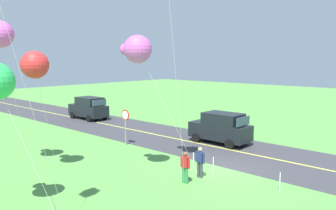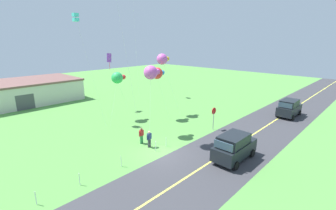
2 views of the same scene
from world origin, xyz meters
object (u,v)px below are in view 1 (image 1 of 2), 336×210
stop_sign (125,120)px  kite_blue_mid (137,49)px  car_parked_east_far (89,108)px  person_adult_companion (200,161)px  person_adult_near (185,166)px  car_suv_foreground (221,128)px  kite_pink_drift (34,65)px

stop_sign → kite_blue_mid: bearing=144.7°
car_parked_east_far → person_adult_companion: size_ratio=2.75×
stop_sign → person_adult_near: (-7.89, 2.95, -0.94)m
stop_sign → car_suv_foreground: bearing=-132.8°
stop_sign → person_adult_companion: bearing=167.2°
person_adult_companion → car_suv_foreground: bearing=-35.9°
kite_blue_mid → person_adult_near: bearing=-156.7°
stop_sign → person_adult_companion: 8.18m
car_suv_foreground → person_adult_near: car_suv_foreground is taller
kite_blue_mid → kite_pink_drift: kite_blue_mid is taller
car_suv_foreground → car_parked_east_far: 15.59m
car_suv_foreground → kite_pink_drift: size_ratio=0.68×
car_suv_foreground → person_adult_near: bearing=112.1°
car_parked_east_far → kite_blue_mid: kite_blue_mid is taller
stop_sign → kite_blue_mid: (-5.58, 3.95, 4.76)m
person_adult_near → kite_pink_drift: bearing=-95.7°
stop_sign → person_adult_companion: size_ratio=1.60×
car_parked_east_far → kite_blue_mid: size_ratio=0.61×
car_parked_east_far → stop_sign: (-10.93, 4.51, 0.65)m
kite_blue_mid → kite_pink_drift: 5.27m
car_suv_foreground → person_adult_companion: (-3.27, 6.82, -0.29)m
kite_blue_mid → car_parked_east_far: bearing=-27.1°
kite_pink_drift → car_parked_east_far: bearing=-43.3°
car_suv_foreground → person_adult_near: 8.61m
car_parked_east_far → stop_sign: stop_sign is taller
person_adult_companion → kite_blue_mid: 6.53m
person_adult_companion → kite_pink_drift: size_ratio=0.25×
kite_blue_mid → stop_sign: bearing=-35.3°
person_adult_near → kite_blue_mid: bearing=-106.5°
car_suv_foreground → car_parked_east_far: size_ratio=1.00×
kite_blue_mid → person_adult_companion: bearing=-137.5°
car_parked_east_far → kite_pink_drift: bearing=136.7°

